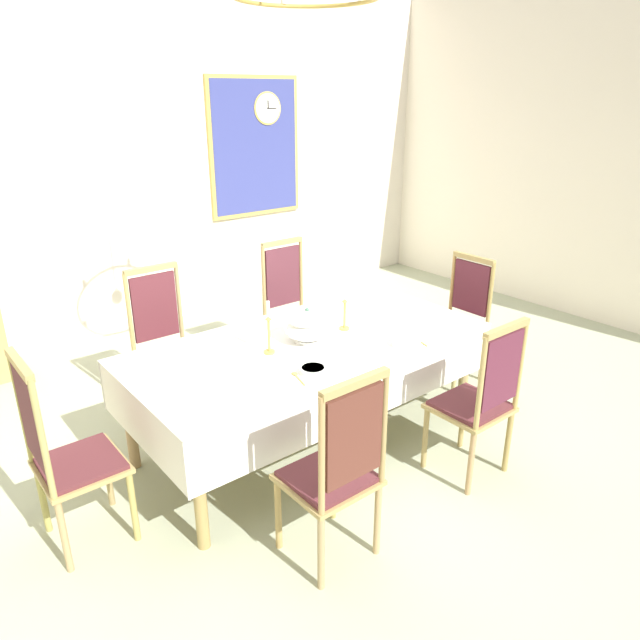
# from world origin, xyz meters

# --- Properties ---
(ground) EXTENTS (7.59, 5.74, 0.04)m
(ground) POSITION_xyz_m (0.00, 0.00, -0.02)
(ground) COLOR #AAB293
(back_wall) EXTENTS (7.59, 0.08, 3.47)m
(back_wall) POSITION_xyz_m (0.00, 2.91, 1.73)
(back_wall) COLOR white
(back_wall) RESTS_ON ground
(right_wall) EXTENTS (0.08, 5.74, 3.47)m
(right_wall) POSITION_xyz_m (3.84, 0.00, 1.73)
(right_wall) COLOR #EFE3CF
(right_wall) RESTS_ON ground
(dining_table) EXTENTS (2.38, 1.13, 0.76)m
(dining_table) POSITION_xyz_m (0.00, 0.09, 0.69)
(dining_table) COLOR #9F854B
(dining_table) RESTS_ON ground
(tablecloth) EXTENTS (2.40, 1.15, 0.34)m
(tablecloth) POSITION_xyz_m (0.00, 0.09, 0.68)
(tablecloth) COLOR white
(tablecloth) RESTS_ON dining_table
(chair_south_a) EXTENTS (0.44, 0.42, 1.10)m
(chair_south_a) POSITION_xyz_m (-0.59, -0.89, 0.56)
(chair_south_a) COLOR #A98A4E
(chair_south_a) RESTS_ON ground
(chair_north_a) EXTENTS (0.44, 0.42, 1.13)m
(chair_north_a) POSITION_xyz_m (-0.59, 1.06, 0.57)
(chair_north_a) COLOR tan
(chair_north_a) RESTS_ON ground
(chair_south_b) EXTENTS (0.44, 0.42, 1.07)m
(chair_south_b) POSITION_xyz_m (0.57, -0.89, 0.55)
(chair_south_b) COLOR #A18750
(chair_south_b) RESTS_ON ground
(chair_north_b) EXTENTS (0.44, 0.42, 1.15)m
(chair_north_b) POSITION_xyz_m (0.57, 1.06, 0.57)
(chair_north_b) COLOR #A38558
(chair_north_b) RESTS_ON ground
(chair_head_west) EXTENTS (0.42, 0.44, 1.13)m
(chair_head_west) POSITION_xyz_m (-1.60, 0.09, 0.57)
(chair_head_west) COLOR #9E8554
(chair_head_west) RESTS_ON ground
(chair_head_east) EXTENTS (0.42, 0.44, 1.05)m
(chair_head_east) POSITION_xyz_m (1.59, 0.09, 0.54)
(chair_head_east) COLOR tan
(chair_head_east) RESTS_ON ground
(soup_tureen) EXTENTS (0.30, 0.30, 0.24)m
(soup_tureen) POSITION_xyz_m (-0.01, 0.09, 0.88)
(soup_tureen) COLOR white
(soup_tureen) RESTS_ON tablecloth
(candlestick_west) EXTENTS (0.07, 0.07, 0.35)m
(candlestick_west) POSITION_xyz_m (-0.31, 0.09, 0.90)
(candlestick_west) COLOR gold
(candlestick_west) RESTS_ON tablecloth
(candlestick_east) EXTENTS (0.07, 0.07, 0.32)m
(candlestick_east) POSITION_xyz_m (0.31, 0.09, 0.89)
(candlestick_east) COLOR gold
(candlestick_east) RESTS_ON tablecloth
(bowl_near_left) EXTENTS (0.19, 0.19, 0.04)m
(bowl_near_left) POSITION_xyz_m (0.44, -0.37, 0.79)
(bowl_near_left) COLOR white
(bowl_near_left) RESTS_ON tablecloth
(bowl_near_right) EXTENTS (0.16, 0.16, 0.04)m
(bowl_near_right) POSITION_xyz_m (-0.27, -0.30, 0.78)
(bowl_near_right) COLOR white
(bowl_near_right) RESTS_ON tablecloth
(spoon_primary) EXTENTS (0.06, 0.17, 0.01)m
(spoon_primary) POSITION_xyz_m (0.57, -0.35, 0.77)
(spoon_primary) COLOR gold
(spoon_primary) RESTS_ON tablecloth
(spoon_secondary) EXTENTS (0.06, 0.17, 0.01)m
(spoon_secondary) POSITION_xyz_m (-0.38, -0.28, 0.77)
(spoon_secondary) COLOR gold
(spoon_secondary) RESTS_ON tablecloth
(mounted_clock) EXTENTS (0.34, 0.06, 0.34)m
(mounted_clock) POSITION_xyz_m (1.58, 2.84, 2.14)
(mounted_clock) COLOR #D1B251
(framed_painting) EXTENTS (1.13, 0.05, 1.46)m
(framed_painting) POSITION_xyz_m (1.42, 2.85, 1.74)
(framed_painting) COLOR #D1B251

